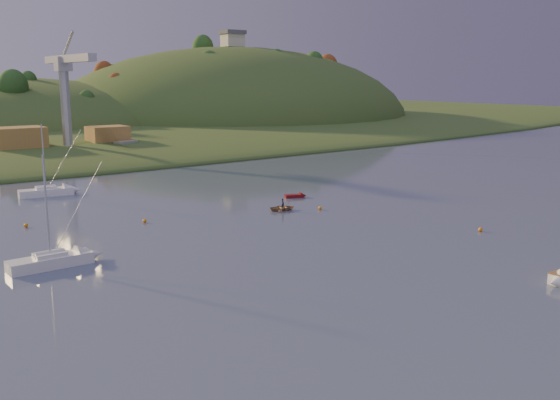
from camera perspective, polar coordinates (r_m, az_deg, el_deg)
shore_slope at (r=192.60m, az=-23.58°, el=4.87°), size 640.00×150.00×7.00m
hill_center at (r=238.53m, az=-23.83°, el=5.89°), size 140.00×120.00×36.00m
hill_right at (r=258.22m, az=-4.25°, el=7.13°), size 150.00×130.00×60.00m
hilltop_house at (r=258.06m, az=-4.36°, el=14.55°), size 9.00×7.00×6.45m
wharf at (r=152.75m, az=-17.92°, el=4.31°), size 42.00×16.00×2.40m
shed_west at (r=149.64m, az=-22.84°, el=5.24°), size 11.00×8.00×4.80m
shed_east at (r=157.07m, az=-15.47°, el=5.80°), size 9.00×7.00×4.00m
dock_crane at (r=147.45m, az=-18.94°, el=10.25°), size 3.20×28.00×20.30m
sailboat_near at (r=64.05m, az=-20.26°, el=-5.17°), size 7.91×2.56×10.89m
sailboat_far at (r=102.66m, az=-20.60°, el=0.77°), size 8.20×3.42×11.04m
canoe at (r=85.58m, az=0.26°, el=-0.71°), size 3.95×3.21×0.72m
paddler at (r=85.51m, az=0.26°, el=-0.49°), size 0.44×0.58×1.41m
red_tender at (r=94.93m, az=1.68°, el=0.39°), size 3.55×2.28×1.15m
work_vessel at (r=152.62m, az=-13.87°, el=4.50°), size 13.23×8.76×3.21m
buoy_0 at (r=77.63m, az=17.86°, el=-2.58°), size 0.50×0.50×0.50m
buoy_1 at (r=86.14m, az=3.68°, el=-0.73°), size 0.50×0.50×0.50m
buoy_2 at (r=82.05m, az=-22.21°, el=-2.15°), size 0.50×0.50×0.50m
buoy_3 at (r=80.14m, az=-12.28°, el=-1.87°), size 0.50×0.50×0.50m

